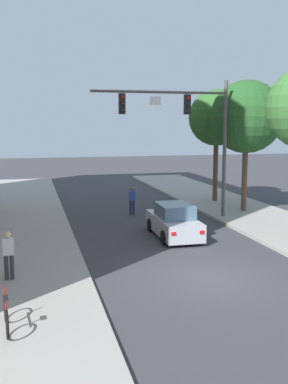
{
  "coord_description": "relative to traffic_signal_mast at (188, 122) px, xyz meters",
  "views": [
    {
      "loc": [
        -5.85,
        -13.88,
        5.26
      ],
      "look_at": [
        -0.51,
        7.15,
        2.0
      ],
      "focal_mm": 41.98,
      "sensor_mm": 36.0,
      "label": 1
    }
  ],
  "objects": [
    {
      "name": "pedestrian_crossing_road",
      "position": [
        -2.58,
        2.37,
        -4.47
      ],
      "size": [
        0.36,
        0.22,
        1.64
      ],
      "color": "#232847",
      "rests_on": "ground"
    },
    {
      "name": "street_tree_second",
      "position": [
        4.06,
        1.26,
        0.31
      ],
      "size": [
        4.25,
        4.25,
        7.69
      ],
      "color": "brown",
      "rests_on": "sidewalk_right"
    },
    {
      "name": "bicycle_leaning",
      "position": [
        -9.02,
        -11.83,
        -4.85
      ],
      "size": [
        0.23,
        1.77,
        0.98
      ],
      "color": "black",
      "rests_on": "sidewalk_left"
    },
    {
      "name": "ground_plane",
      "position": [
        -2.44,
        -9.14,
        -5.39
      ],
      "size": [
        120.0,
        120.0,
        0.0
      ],
      "primitive_type": "plane",
      "color": "#38383D"
    },
    {
      "name": "pedestrian_sidewalk_left_walker",
      "position": [
        -9.1,
        -8.0,
        -4.32
      ],
      "size": [
        0.36,
        0.22,
        1.64
      ],
      "color": "#333338",
      "rests_on": "sidewalk_left"
    },
    {
      "name": "sidewalk_left",
      "position": [
        -8.94,
        -9.14,
        -5.31
      ],
      "size": [
        5.0,
        60.0,
        0.15
      ],
      "primitive_type": "cube",
      "color": "#99968E",
      "rests_on": "ground"
    },
    {
      "name": "traffic_signal_mast",
      "position": [
        0.0,
        0.0,
        0.0
      ],
      "size": [
        7.51,
        0.38,
        7.5
      ],
      "color": "#514C47",
      "rests_on": "sidewalk_right"
    },
    {
      "name": "car_lead_silver",
      "position": [
        -1.82,
        -3.29,
        -4.66
      ],
      "size": [
        1.9,
        4.27,
        1.6
      ],
      "color": "#B7B7BC",
      "rests_on": "ground"
    },
    {
      "name": "street_tree_third",
      "position": [
        3.79,
        4.97,
        0.31
      ],
      "size": [
        3.72,
        3.72,
        7.44
      ],
      "color": "brown",
      "rests_on": "sidewalk_right"
    }
  ]
}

